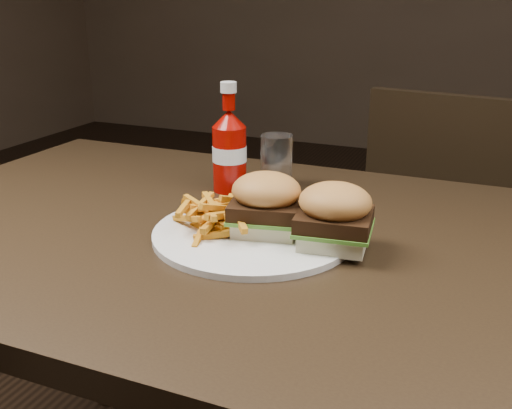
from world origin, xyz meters
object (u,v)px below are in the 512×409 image
at_px(chair_far, 459,252).
at_px(tumbler, 276,160).
at_px(ketchup_bottle, 230,160).
at_px(dining_table, 218,237).
at_px(plate, 253,234).

bearing_deg(chair_far, tumbler, 69.54).
height_order(ketchup_bottle, tumbler, ketchup_bottle).
relative_size(dining_table, ketchup_bottle, 9.45).
bearing_deg(ketchup_bottle, plate, -55.63).
distance_m(dining_table, tumbler, 0.24).
relative_size(dining_table, chair_far, 2.79).
relative_size(chair_far, plate, 1.37).
height_order(plate, tumbler, tumbler).
bearing_deg(dining_table, plate, -14.00).
height_order(dining_table, chair_far, dining_table).
bearing_deg(chair_far, plate, 81.08).
distance_m(dining_table, plate, 0.08).
relative_size(chair_far, ketchup_bottle, 3.38).
bearing_deg(plate, ketchup_bottle, 124.37).
relative_size(ketchup_bottle, tumbler, 1.32).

